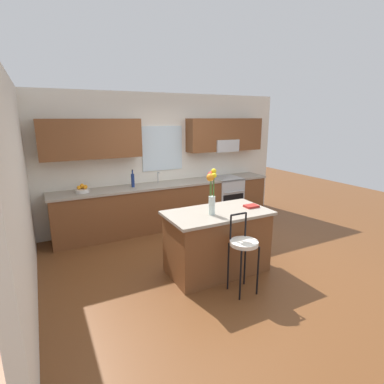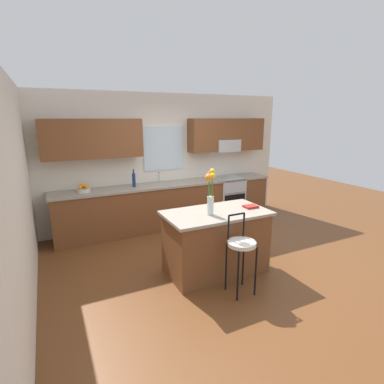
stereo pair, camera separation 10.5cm
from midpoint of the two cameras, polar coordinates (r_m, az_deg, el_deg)
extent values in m
plane|color=brown|center=(4.97, 2.92, -12.58)|extent=(14.00, 14.00, 0.00)
cube|color=silver|center=(4.24, -30.75, 0.09)|extent=(0.12, 4.60, 2.70)
cube|color=silver|center=(6.37, -6.30, 6.06)|extent=(5.60, 0.12, 2.70)
cube|color=brown|center=(5.74, -19.09, 9.53)|extent=(1.76, 0.34, 0.70)
cube|color=brown|center=(6.76, 5.80, 10.79)|extent=(1.76, 0.34, 0.70)
cube|color=silver|center=(6.27, -6.13, 8.24)|extent=(0.87, 0.03, 0.90)
cube|color=#B7BABC|center=(6.73, 5.68, 8.82)|extent=(0.56, 0.36, 0.26)
cube|color=brown|center=(6.23, -4.88, -2.65)|extent=(4.50, 0.60, 0.88)
cube|color=#9E9384|center=(6.12, -4.97, 1.48)|extent=(4.56, 0.64, 0.04)
cube|color=#B7BABC|center=(6.07, -6.40, 0.86)|extent=(0.54, 0.38, 0.11)
cylinder|color=#B7BABC|center=(6.18, -6.98, 2.78)|extent=(0.02, 0.02, 0.22)
cylinder|color=#B7BABC|center=(6.10, -6.82, 3.70)|extent=(0.02, 0.12, 0.02)
cube|color=#B7BABC|center=(6.84, 5.99, -1.00)|extent=(0.60, 0.60, 0.92)
cube|color=black|center=(6.62, 7.37, -2.09)|extent=(0.52, 0.02, 0.40)
cylinder|color=#B7BABC|center=(6.52, 7.61, 0.03)|extent=(0.50, 0.02, 0.02)
cube|color=brown|center=(4.46, 4.09, -9.62)|extent=(1.41, 0.75, 0.88)
cube|color=#9E9384|center=(4.29, 4.20, -3.99)|extent=(1.49, 0.83, 0.04)
cylinder|color=black|center=(3.87, 8.41, -15.49)|extent=(0.02, 0.02, 0.66)
cylinder|color=black|center=(4.01, 11.66, -14.47)|extent=(0.02, 0.02, 0.66)
cylinder|color=black|center=(4.06, 6.14, -13.89)|extent=(0.02, 0.02, 0.66)
cylinder|color=black|center=(4.20, 9.30, -13.00)|extent=(0.02, 0.02, 0.66)
cylinder|color=silver|center=(3.88, 9.08, -9.57)|extent=(0.36, 0.36, 0.05)
cylinder|color=black|center=(3.85, 6.58, -6.70)|extent=(0.02, 0.02, 0.32)
cylinder|color=black|center=(3.98, 9.40, -6.11)|extent=(0.02, 0.02, 0.32)
cylinder|color=black|center=(3.86, 8.10, -4.17)|extent=(0.23, 0.02, 0.02)
cylinder|color=silver|center=(4.12, 3.06, -2.57)|extent=(0.09, 0.09, 0.26)
cylinder|color=#3D722D|center=(4.08, 3.36, 0.33)|extent=(0.01, 0.01, 0.53)
sphere|color=yellow|center=(4.03, 3.41, 3.97)|extent=(0.07, 0.07, 0.07)
cylinder|color=#3D722D|center=(4.10, 2.94, 0.00)|extent=(0.01, 0.01, 0.47)
sphere|color=red|center=(4.05, 2.98, 3.23)|extent=(0.11, 0.11, 0.11)
cylinder|color=#3D722D|center=(4.05, 2.72, -0.33)|extent=(0.01, 0.01, 0.45)
sphere|color=orange|center=(4.00, 2.76, 2.78)|extent=(0.11, 0.11, 0.11)
cylinder|color=#3D722D|center=(4.04, 3.43, -0.16)|extent=(0.01, 0.01, 0.48)
sphere|color=yellow|center=(3.99, 3.48, 3.16)|extent=(0.07, 0.07, 0.07)
cube|color=maroon|center=(4.55, 10.56, -2.66)|extent=(0.20, 0.15, 0.03)
cylinder|color=silver|center=(5.71, -20.60, 0.21)|extent=(0.24, 0.24, 0.06)
sphere|color=orange|center=(5.70, -20.12, 0.91)|extent=(0.08, 0.08, 0.08)
sphere|color=orange|center=(5.75, -20.73, 0.96)|extent=(0.08, 0.08, 0.08)
sphere|color=orange|center=(5.69, -21.20, 0.79)|extent=(0.07, 0.07, 0.07)
sphere|color=orange|center=(5.69, -20.69, 1.14)|extent=(0.07, 0.07, 0.07)
cylinder|color=navy|center=(5.86, -11.69, 2.15)|extent=(0.06, 0.06, 0.26)
cylinder|color=navy|center=(5.83, -11.77, 3.72)|extent=(0.03, 0.03, 0.07)
cylinder|color=black|center=(5.82, -11.79, 4.11)|extent=(0.03, 0.03, 0.02)
camera|label=1|loc=(0.05, -90.59, -0.15)|focal=28.06mm
camera|label=2|loc=(0.05, 89.41, 0.15)|focal=28.06mm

